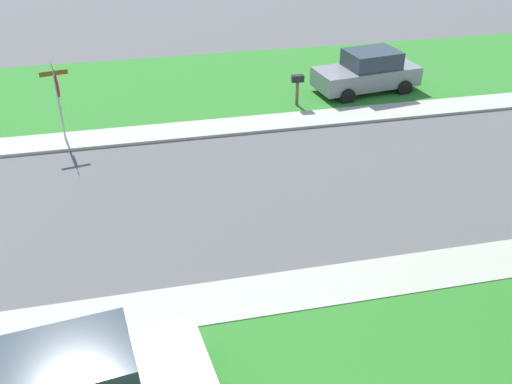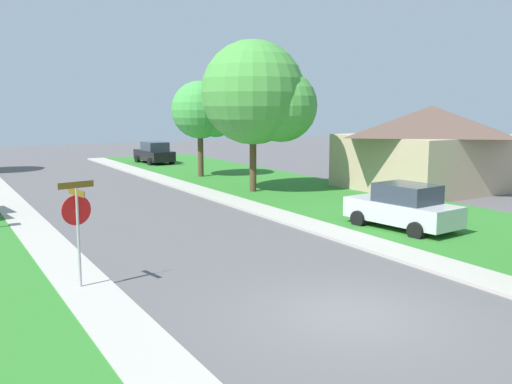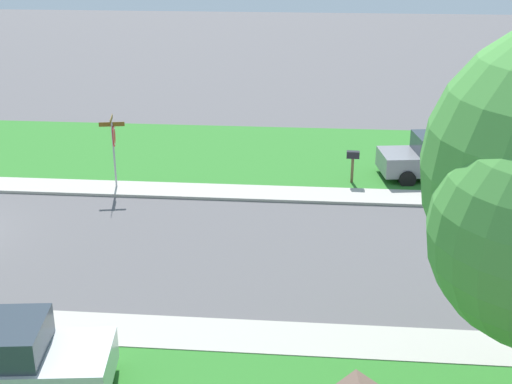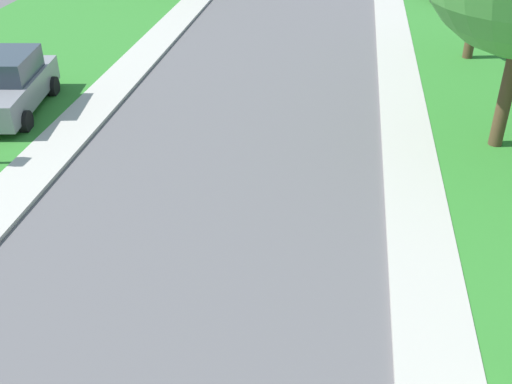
{
  "view_description": "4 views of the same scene",
  "coord_description": "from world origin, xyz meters",
  "views": [
    {
      "loc": [
        14.67,
        7.26,
        8.96
      ],
      "look_at": [
        2.32,
        10.01,
        1.4
      ],
      "focal_mm": 40.82,
      "sensor_mm": 36.0,
      "label": 1
    },
    {
      "loc": [
        -7.94,
        -9.52,
        4.64
      ],
      "look_at": [
        2.68,
        8.85,
        1.4
      ],
      "focal_mm": 40.16,
      "sensor_mm": 36.0,
      "label": 2
    },
    {
      "loc": [
        18.63,
        12.07,
        9.27
      ],
      "look_at": [
        -1.37,
        10.3,
        1.4
      ],
      "focal_mm": 48.22,
      "sensor_mm": 36.0,
      "label": 3
    },
    {
      "loc": [
        2.85,
        1.19,
        7.47
      ],
      "look_at": [
        1.33,
        11.06,
        1.4
      ],
      "focal_mm": 42.49,
      "sensor_mm": 36.0,
      "label": 4
    }
  ],
  "objects": [
    {
      "name": "car_silver_kerbside_mid",
      "position": [
        7.27,
        5.84,
        0.87
      ],
      "size": [
        2.44,
        4.49,
        1.76
      ],
      "color": "silver",
      "rests_on": "ground"
    },
    {
      "name": "lawn_west",
      "position": [
        -9.4,
        12.0,
        0.04
      ],
      "size": [
        8.0,
        56.0,
        0.08
      ],
      "primitive_type": "cube",
      "color": "#2D7528",
      "rests_on": "ground"
    },
    {
      "name": "stop_sign_far_corner",
      "position": [
        -4.81,
        4.78,
        1.89
      ],
      "size": [
        0.91,
        0.91,
        2.77
      ],
      "color": "#9E9EA3",
      "rests_on": "ground"
    },
    {
      "name": "mailbox",
      "position": [
        -6.08,
        13.54,
        1.01
      ],
      "size": [
        0.26,
        0.49,
        1.31
      ],
      "color": "brown",
      "rests_on": "ground"
    },
    {
      "name": "sidewalk_east",
      "position": [
        4.7,
        12.0,
        0.05
      ],
      "size": [
        1.4,
        56.0,
        0.1
      ],
      "primitive_type": "cube",
      "color": "#ADA89E",
      "rests_on": "ground"
    },
    {
      "name": "car_grey_driveway_right",
      "position": [
        -7.03,
        16.84,
        0.87
      ],
      "size": [
        2.5,
        4.52,
        1.76
      ],
      "color": "gray",
      "rests_on": "ground"
    },
    {
      "name": "sidewalk_west",
      "position": [
        -4.7,
        12.0,
        0.05
      ],
      "size": [
        1.4,
        56.0,
        0.1
      ],
      "primitive_type": "cube",
      "color": "#ADA89E",
      "rests_on": "ground"
    }
  ]
}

